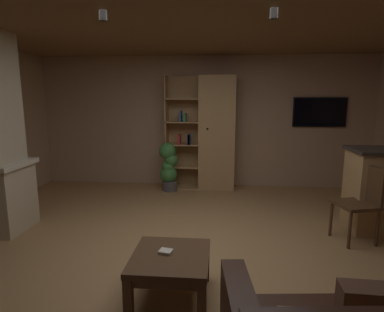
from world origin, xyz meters
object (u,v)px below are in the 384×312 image
object	(u,v)px
coffee_table	(171,263)
table_book_0	(166,252)
dining_chair	(362,199)
potted_floor_plant	(169,166)
bookshelf_cabinet	(212,134)
wall_mounted_tv	(320,112)

from	to	relation	value
coffee_table	table_book_0	distance (m)	0.11
dining_chair	potted_floor_plant	distance (m)	3.27
bookshelf_cabinet	coffee_table	bearing A→B (deg)	-94.11
potted_floor_plant	wall_mounted_tv	size ratio (longest dim) A/B	0.94
coffee_table	dining_chair	world-z (taller)	dining_chair
wall_mounted_tv	dining_chair	bearing A→B (deg)	-93.49
bookshelf_cabinet	coffee_table	world-z (taller)	bookshelf_cabinet
bookshelf_cabinet	potted_floor_plant	size ratio (longest dim) A/B	2.33
potted_floor_plant	dining_chair	bearing A→B (deg)	-35.88
bookshelf_cabinet	wall_mounted_tv	size ratio (longest dim) A/B	2.19
dining_chair	wall_mounted_tv	world-z (taller)	wall_mounted_tv
table_book_0	wall_mounted_tv	distance (m)	4.47
dining_chair	coffee_table	bearing A→B (deg)	-147.62
coffee_table	dining_chair	xyz separation A→B (m)	(2.11, 1.34, 0.21)
potted_floor_plant	coffee_table	bearing A→B (deg)	-80.51
dining_chair	wall_mounted_tv	size ratio (longest dim) A/B	0.95
dining_chair	potted_floor_plant	xyz separation A→B (m)	(-2.65, 1.92, -0.06)
dining_chair	wall_mounted_tv	bearing A→B (deg)	86.51
table_book_0	dining_chair	world-z (taller)	dining_chair
bookshelf_cabinet	dining_chair	xyz separation A→B (m)	(1.85, -2.17, -0.53)
coffee_table	wall_mounted_tv	world-z (taller)	wall_mounted_tv
coffee_table	wall_mounted_tv	size ratio (longest dim) A/B	0.71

